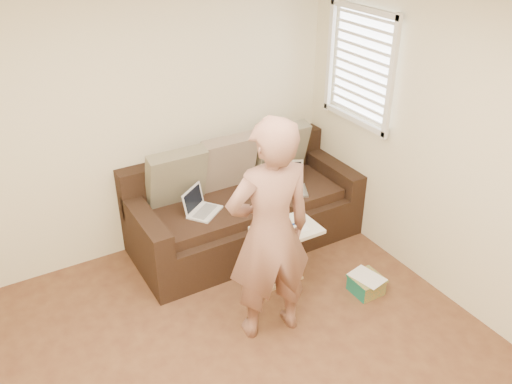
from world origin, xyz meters
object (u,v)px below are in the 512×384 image
(laptop_silver, at_px, (288,192))
(drinking_glass, at_px, (268,224))
(sofa, at_px, (245,205))
(laptop_white, at_px, (205,213))
(person, at_px, (270,233))
(side_table, at_px, (286,257))
(striped_box, at_px, (366,284))

(laptop_silver, height_order, drinking_glass, drinking_glass)
(sofa, height_order, laptop_white, sofa)
(person, bearing_deg, laptop_white, -80.47)
(laptop_white, height_order, side_table, laptop_white)
(side_table, bearing_deg, laptop_white, 122.56)
(sofa, height_order, laptop_silver, sofa)
(side_table, distance_m, drinking_glass, 0.39)
(laptop_silver, distance_m, drinking_glass, 0.84)
(side_table, height_order, striped_box, side_table)
(side_table, height_order, drinking_glass, drinking_glass)
(side_table, bearing_deg, laptop_silver, 55.91)
(laptop_white, relative_size, side_table, 0.52)
(sofa, xyz_separation_m, striped_box, (0.53, -1.21, -0.34))
(laptop_white, relative_size, person, 0.17)
(sofa, xyz_separation_m, drinking_glass, (-0.18, -0.71, 0.23))
(sofa, distance_m, drinking_glass, 0.77)
(person, relative_size, side_table, 3.06)
(person, xyz_separation_m, drinking_glass, (0.26, 0.44, -0.26))
(sofa, relative_size, striped_box, 8.41)
(laptop_silver, distance_m, side_table, 0.80)
(person, height_order, striped_box, person)
(laptop_silver, xyz_separation_m, drinking_glass, (-0.59, -0.58, 0.14))
(person, bearing_deg, striped_box, -175.58)
(sofa, distance_m, person, 1.32)
(laptop_white, distance_m, drinking_glass, 0.70)
(side_table, bearing_deg, striped_box, -39.12)
(sofa, bearing_deg, side_table, -91.92)
(laptop_silver, bearing_deg, laptop_white, -157.44)
(person, distance_m, drinking_glass, 0.57)
(laptop_white, bearing_deg, laptop_silver, -39.52)
(laptop_silver, bearing_deg, drinking_glass, -109.51)
(side_table, xyz_separation_m, drinking_glass, (-0.16, 0.06, 0.36))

